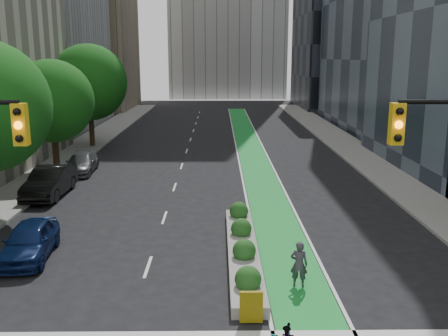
{
  "coord_description": "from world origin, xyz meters",
  "views": [
    {
      "loc": [
        0.23,
        -11.89,
        7.91
      ],
      "look_at": [
        0.47,
        9.98,
        3.0
      ],
      "focal_mm": 40.0,
      "sensor_mm": 36.0,
      "label": 1
    }
  ],
  "objects_px": {
    "cyclist": "(299,264)",
    "parked_car_left_far": "(81,163)",
    "parked_car_left_near": "(29,241)",
    "parked_car_left_mid": "(50,182)",
    "median_planter": "(243,247)"
  },
  "relations": [
    {
      "from": "cyclist",
      "to": "parked_car_left_far",
      "type": "relative_size",
      "value": 0.36
    },
    {
      "from": "parked_car_left_near",
      "to": "parked_car_left_far",
      "type": "relative_size",
      "value": 0.93
    },
    {
      "from": "parked_car_left_mid",
      "to": "parked_car_left_near",
      "type": "bearing_deg",
      "value": -75.69
    },
    {
      "from": "parked_car_left_near",
      "to": "parked_car_left_mid",
      "type": "height_order",
      "value": "parked_car_left_mid"
    },
    {
      "from": "median_planter",
      "to": "cyclist",
      "type": "relative_size",
      "value": 6.17
    },
    {
      "from": "median_planter",
      "to": "parked_car_left_far",
      "type": "bearing_deg",
      "value": 125.05
    },
    {
      "from": "median_planter",
      "to": "parked_car_left_mid",
      "type": "xyz_separation_m",
      "value": [
        -10.7,
        8.99,
        0.47
      ]
    },
    {
      "from": "parked_car_left_far",
      "to": "median_planter",
      "type": "bearing_deg",
      "value": -58.14
    },
    {
      "from": "median_planter",
      "to": "parked_car_left_near",
      "type": "height_order",
      "value": "parked_car_left_near"
    },
    {
      "from": "cyclist",
      "to": "parked_car_left_far",
      "type": "xyz_separation_m",
      "value": [
        -12.33,
        17.72,
        -0.17
      ]
    },
    {
      "from": "median_planter",
      "to": "parked_car_left_far",
      "type": "height_order",
      "value": "parked_car_left_far"
    },
    {
      "from": "median_planter",
      "to": "parked_car_left_near",
      "type": "distance_m",
      "value": 8.54
    },
    {
      "from": "parked_car_left_mid",
      "to": "parked_car_left_far",
      "type": "distance_m",
      "value": 6.0
    },
    {
      "from": "parked_car_left_near",
      "to": "parked_car_left_far",
      "type": "distance_m",
      "value": 15.21
    },
    {
      "from": "median_planter",
      "to": "parked_car_left_near",
      "type": "xyz_separation_m",
      "value": [
        -8.53,
        -0.1,
        0.36
      ]
    }
  ]
}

